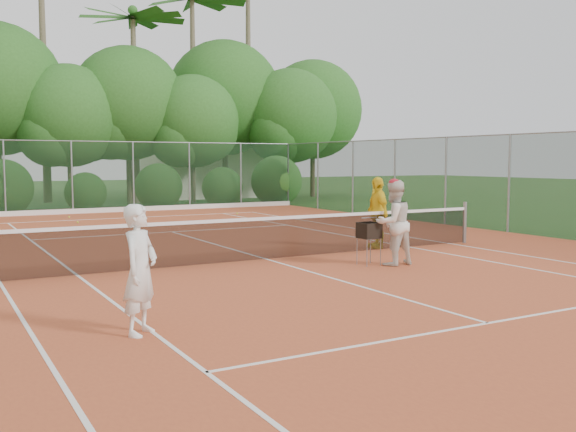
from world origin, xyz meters
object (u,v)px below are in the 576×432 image
object	(u,v)px
player_white	(140,270)
player_yellow	(377,213)
ball_hopper	(369,231)
player_center_grp	(393,223)

from	to	relation	value
player_white	player_yellow	xyz separation A→B (m)	(7.54, 4.96, 0.06)
player_white	player_yellow	size ratio (longest dim) A/B	0.93
player_yellow	ball_hopper	distance (m)	2.68
player_white	ball_hopper	size ratio (longest dim) A/B	1.84
player_white	player_center_grp	distance (m)	6.79
player_center_grp	player_yellow	xyz separation A→B (m)	(1.31, 2.27, -0.01)
player_white	player_yellow	distance (m)	9.03
player_center_grp	ball_hopper	world-z (taller)	player_center_grp
player_yellow	ball_hopper	xyz separation A→B (m)	(-1.76, -2.01, -0.18)
player_yellow	ball_hopper	size ratio (longest dim) A/B	1.98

